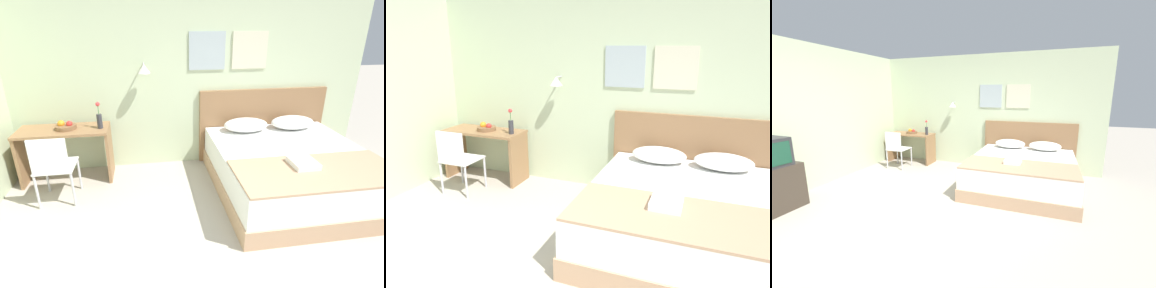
% 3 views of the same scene
% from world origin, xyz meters
% --- Properties ---
extents(wall_back, '(5.64, 0.31, 2.65)m').
position_xyz_m(wall_back, '(0.01, 2.82, 1.33)').
color(wall_back, beige).
rests_on(wall_back, ground_plane).
extents(bed, '(1.90, 2.07, 0.58)m').
position_xyz_m(bed, '(1.26, 1.70, 0.29)').
color(bed, tan).
rests_on(bed, ground_plane).
extents(headboard, '(2.02, 0.06, 1.13)m').
position_xyz_m(headboard, '(1.26, 2.76, 0.57)').
color(headboard, '#8E6642').
rests_on(headboard, ground_plane).
extents(pillow_left, '(0.65, 0.40, 0.19)m').
position_xyz_m(pillow_left, '(0.89, 2.48, 0.67)').
color(pillow_left, white).
rests_on(pillow_left, bed).
extents(pillow_right, '(0.65, 0.40, 0.19)m').
position_xyz_m(pillow_right, '(1.63, 2.48, 0.67)').
color(pillow_right, white).
rests_on(pillow_right, bed).
extents(throw_blanket, '(1.84, 0.83, 0.02)m').
position_xyz_m(throw_blanket, '(1.26, 1.10, 0.59)').
color(throw_blanket, tan).
rests_on(throw_blanket, bed).
extents(folded_towel_near_foot, '(0.27, 0.31, 0.06)m').
position_xyz_m(folded_towel_near_foot, '(1.15, 1.24, 0.63)').
color(folded_towel_near_foot, white).
rests_on(folded_towel_near_foot, throw_blanket).
extents(desk, '(1.19, 0.51, 0.75)m').
position_xyz_m(desk, '(-1.67, 2.48, 0.53)').
color(desk, '#8E6642').
rests_on(desk, ground_plane).
extents(desk_chair, '(0.45, 0.45, 0.89)m').
position_xyz_m(desk_chair, '(-1.68, 1.86, 0.53)').
color(desk_chair, white).
rests_on(desk_chair, ground_plane).
extents(fruit_bowl, '(0.27, 0.27, 0.12)m').
position_xyz_m(fruit_bowl, '(-1.63, 2.48, 0.79)').
color(fruit_bowl, brown).
rests_on(fruit_bowl, desk).
extents(flower_vase, '(0.07, 0.07, 0.36)m').
position_xyz_m(flower_vase, '(-1.18, 2.44, 0.89)').
color(flower_vase, '#333338').
rests_on(flower_vase, desk).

